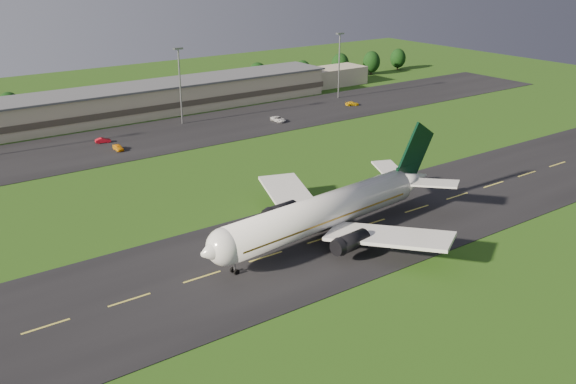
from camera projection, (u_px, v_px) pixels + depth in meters
ground at (372, 224)px, 109.82m from camera, size 360.00×360.00×0.00m
taxiway at (372, 223)px, 109.81m from camera, size 220.00×30.00×0.10m
apron at (179, 133)px, 164.33m from camera, size 260.00×30.00×0.10m
airliner at (325, 212)px, 102.56m from camera, size 51.25×41.98×15.57m
terminal at (160, 98)px, 184.77m from camera, size 145.00×16.00×8.40m
light_mast_centre at (180, 77)px, 168.67m from camera, size 2.40×1.20×20.35m
light_mast_east at (339, 58)px, 198.91m from camera, size 2.40×1.20×20.35m
tree_line at (200, 83)px, 202.30m from camera, size 192.81×9.19×10.45m
service_vehicle_a at (118, 147)px, 149.64m from camera, size 1.75×4.11×1.39m
service_vehicle_b at (103, 140)px, 155.48m from camera, size 3.93×2.08×1.23m
service_vehicle_c at (278, 119)px, 174.88m from camera, size 2.40×4.98×1.37m
service_vehicle_d at (352, 104)px, 193.01m from camera, size 4.51×3.16×1.21m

